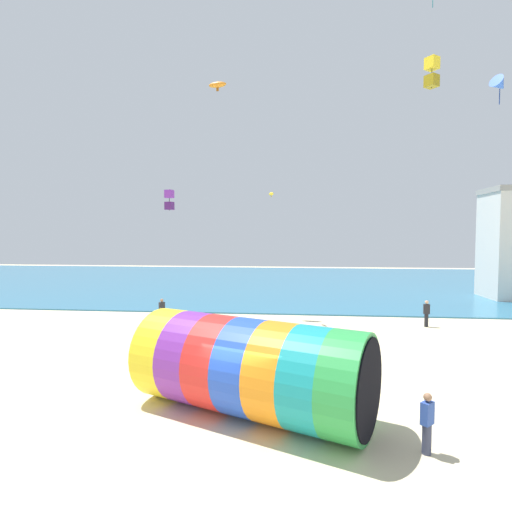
# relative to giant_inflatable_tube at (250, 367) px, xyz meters

# --- Properties ---
(ground_plane) EXTENTS (120.00, 120.00, 0.00)m
(ground_plane) POSITION_rel_giant_inflatable_tube_xyz_m (-0.17, -0.56, -1.56)
(ground_plane) COLOR beige
(sea) EXTENTS (120.00, 40.00, 0.10)m
(sea) POSITION_rel_giant_inflatable_tube_xyz_m (-0.17, 36.10, -1.51)
(sea) COLOR teal
(sea) RESTS_ON ground
(giant_inflatable_tube) EXTENTS (8.23, 5.86, 3.12)m
(giant_inflatable_tube) POSITION_rel_giant_inflatable_tube_xyz_m (0.00, 0.00, 0.00)
(giant_inflatable_tube) COLOR yellow
(giant_inflatable_tube) RESTS_ON ground
(kite_handler) EXTENTS (0.41, 0.41, 1.65)m
(kite_handler) POSITION_rel_giant_inflatable_tube_xyz_m (4.93, -1.85, -0.72)
(kite_handler) COLOR #383D56
(kite_handler) RESTS_ON ground
(kite_orange_parafoil) EXTENTS (1.43, 0.82, 0.74)m
(kite_orange_parafoil) POSITION_rel_giant_inflatable_tube_xyz_m (-4.38, 16.91, 15.26)
(kite_orange_parafoil) COLOR orange
(kite_blue_delta) EXTENTS (0.83, 0.78, 1.01)m
(kite_blue_delta) POSITION_rel_giant_inflatable_tube_xyz_m (8.46, 2.36, 9.47)
(kite_blue_delta) COLOR blue
(kite_yellow_box) EXTENTS (0.63, 0.63, 1.28)m
(kite_yellow_box) POSITION_rel_giant_inflatable_tube_xyz_m (6.97, 4.87, 10.95)
(kite_yellow_box) COLOR yellow
(kite_yellow_parafoil) EXTENTS (0.53, 0.72, 0.36)m
(kite_yellow_parafoil) POSITION_rel_giant_inflatable_tube_xyz_m (-0.26, 14.43, 7.01)
(kite_yellow_parafoil) COLOR yellow
(kite_purple_box) EXTENTS (0.36, 0.36, 0.88)m
(kite_purple_box) POSITION_rel_giant_inflatable_tube_xyz_m (-3.82, 3.66, 5.71)
(kite_purple_box) COLOR purple
(bystander_near_water) EXTENTS (0.41, 0.41, 1.58)m
(bystander_near_water) POSITION_rel_giant_inflatable_tube_xyz_m (-7.41, 12.88, -0.76)
(bystander_near_water) COLOR #383D56
(bystander_near_water) RESTS_ON ground
(bystander_mid_beach) EXTENTS (0.37, 0.24, 1.69)m
(bystander_mid_beach) POSITION_rel_giant_inflatable_tube_xyz_m (9.65, 13.32, -0.70)
(bystander_mid_beach) COLOR black
(bystander_mid_beach) RESTS_ON ground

